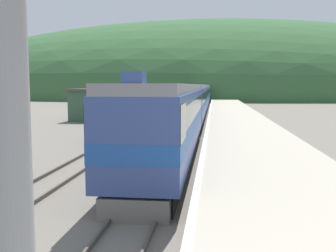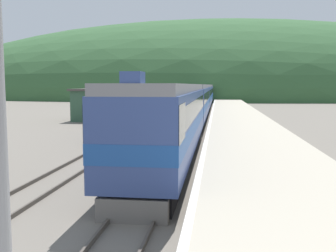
{
  "view_description": "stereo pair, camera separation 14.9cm",
  "coord_description": "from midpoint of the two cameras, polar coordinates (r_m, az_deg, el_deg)",
  "views": [
    {
      "loc": [
        2.46,
        -0.43,
        4.29
      ],
      "look_at": [
        0.52,
        16.04,
        2.54
      ],
      "focal_mm": 42.0,
      "sensor_mm": 36.0,
      "label": 1
    },
    {
      "loc": [
        2.61,
        -0.41,
        4.29
      ],
      "look_at": [
        0.52,
        16.04,
        2.54
      ],
      "focal_mm": 42.0,
      "sensor_mm": 36.0,
      "label": 2
    }
  ],
  "objects": [
    {
      "name": "track_siding",
      "position": [
        70.91,
        0.9,
        2.59
      ],
      "size": [
        1.52,
        180.0,
        0.16
      ],
      "color": "#4C443D",
      "rests_on": "ground"
    },
    {
      "name": "express_train_lead_car",
      "position": [
        21.44,
        -0.1,
        0.86
      ],
      "size": [
        2.97,
        19.93,
        4.69
      ],
      "color": "black",
      "rests_on": "ground"
    },
    {
      "name": "carriage_third",
      "position": [
        64.78,
        4.49,
        4.27
      ],
      "size": [
        2.96,
        21.03,
        4.33
      ],
      "color": "black",
      "rests_on": "ground"
    },
    {
      "name": "carriage_second",
      "position": [
        42.91,
        3.33,
        3.4
      ],
      "size": [
        2.96,
        21.03,
        4.33
      ],
      "color": "black",
      "rests_on": "ground"
    },
    {
      "name": "track_main",
      "position": [
        70.59,
        4.65,
        2.56
      ],
      "size": [
        1.52,
        180.0,
        0.16
      ],
      "color": "#4C443D",
      "rests_on": "ground"
    },
    {
      "name": "distant_hills",
      "position": [
        140.33,
        5.7,
        4.22
      ],
      "size": [
        211.49,
        95.17,
        52.31
      ],
      "color": "#335B33",
      "rests_on": "ground"
    },
    {
      "name": "platform",
      "position": [
        50.62,
        9.35,
        1.55
      ],
      "size": [
        6.14,
        140.0,
        0.87
      ],
      "color": "#B2A893",
      "rests_on": "ground"
    },
    {
      "name": "signal_mast_main",
      "position": [
        2.2,
        -24.43,
        12.15
      ],
      "size": [
        2.2,
        0.42,
        6.95
      ],
      "color": "gray",
      "rests_on": "ground"
    },
    {
      "name": "station_shed",
      "position": [
        48.05,
        -9.39,
        3.1
      ],
      "size": [
        7.47,
        6.0,
        3.82
      ],
      "color": "#385B42",
      "rests_on": "ground"
    },
    {
      "name": "carriage_fourth",
      "position": [
        86.66,
        5.06,
        4.69
      ],
      "size": [
        2.96,
        21.03,
        4.33
      ],
      "color": "black",
      "rests_on": "ground"
    },
    {
      "name": "siding_train",
      "position": [
        47.5,
        -1.98,
        3.02
      ],
      "size": [
        2.9,
        39.05,
        3.54
      ],
      "color": "black",
      "rests_on": "ground"
    }
  ]
}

